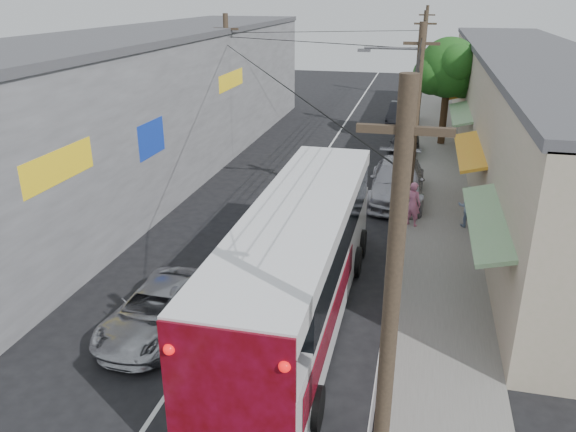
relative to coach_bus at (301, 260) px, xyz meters
The scene contains 13 objects.
ground 5.11m from the coach_bus, 120.24° to the right, with size 120.00×120.00×0.00m, color black.
sidewalk 16.52m from the coach_bus, 75.51° to the left, with size 3.00×80.00×0.12m, color slate.
building_right 19.89m from the coach_bus, 64.34° to the left, with size 7.09×40.00×6.25m.
building_left 17.74m from the coach_bus, 128.10° to the left, with size 7.20×36.00×7.25m.
utility_poles 16.39m from the coach_bus, 87.41° to the left, with size 11.80×45.28×8.00m.
street_tree 22.54m from the coach_bus, 78.45° to the left, with size 4.40×4.00×6.60m.
coach_bus is the anchor object (origin of this frame).
jeepney 4.31m from the coach_bus, 156.66° to the right, with size 2.15×4.66×1.29m, color #AFB0B6.
parked_suv 11.37m from the coach_bus, 78.76° to the left, with size 2.45×6.03×1.75m, color #A9A8B1.
parked_car_mid 19.13m from the coach_bus, 83.36° to the left, with size 1.64×4.07×1.39m, color #26272B.
parked_car_far 27.52m from the coach_bus, 86.66° to the left, with size 1.65×4.74×1.56m, color black.
pedestrian_near 8.32m from the coach_bus, 68.71° to the left, with size 0.68×0.44×1.85m, color #D26F97.
pedestrian_far 9.68m from the coach_bus, 57.28° to the left, with size 0.83×0.65×1.72m, color #7E94B7.
Camera 1 is at (5.40, -10.09, 9.04)m, focal length 35.00 mm.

